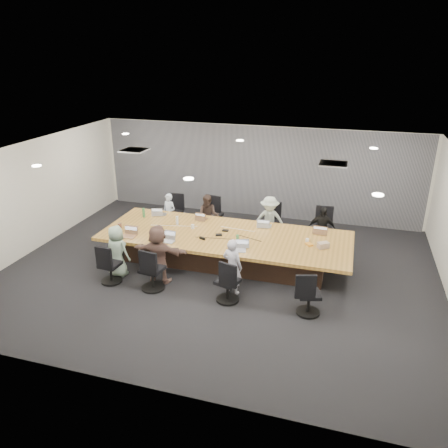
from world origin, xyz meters
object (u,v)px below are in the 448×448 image
(chair_0, at_px, (174,215))
(bottle_green_right, at_px, (237,240))
(person_1, at_px, (208,216))
(stapler, at_px, (202,238))
(chair_4, at_px, (110,268))
(bottle_green_left, at_px, (144,213))
(person_3, at_px, (322,229))
(laptop_5, at_px, (168,241))
(person_4, at_px, (117,251))
(chair_5, at_px, (152,273))
(laptop_3, at_px, (320,232))
(person_5, at_px, (158,254))
(bottle_clear, at_px, (177,220))
(laptop_4, at_px, (128,236))
(chair_7, at_px, (309,297))
(mug_brown, at_px, (120,225))
(canvas_bag, at_px, (323,245))
(laptop_6, at_px, (239,251))
(laptop_0, at_px, (161,214))
(person_2, at_px, (269,221))
(snack_packet, at_px, (309,244))
(laptop_2, at_px, (265,226))
(chair_3, at_px, (322,230))
(chair_6, at_px, (228,285))
(person_6, at_px, (232,266))
(person_0, at_px, (169,213))
(chair_1, at_px, (212,218))
(chair_2, at_px, (271,225))
(conference_table, at_px, (225,247))
(laptop_1, at_px, (202,219))

(chair_0, height_order, bottle_green_right, bottle_green_right)
(person_1, bearing_deg, stapler, -82.59)
(chair_4, relative_size, stapler, 4.66)
(bottle_green_left, bearing_deg, stapler, -25.40)
(person_3, distance_m, stapler, 3.18)
(laptop_5, bearing_deg, person_4, -148.34)
(chair_5, xyz_separation_m, stapler, (0.72, 1.26, 0.37))
(laptop_3, relative_size, laptop_5, 1.23)
(chair_4, xyz_separation_m, person_5, (1.03, 0.35, 0.32))
(bottle_clear, bearing_deg, person_4, -116.78)
(chair_5, bearing_deg, laptop_4, 146.46)
(chair_7, bearing_deg, mug_brown, 147.86)
(chair_0, distance_m, canvas_bag, 4.76)
(laptop_6, bearing_deg, person_1, 110.93)
(laptop_0, relative_size, laptop_5, 1.07)
(person_5, bearing_deg, bottle_green_left, -57.92)
(laptop_6, bearing_deg, person_2, 70.17)
(laptop_3, relative_size, laptop_4, 1.01)
(person_3, xyz_separation_m, person_4, (-4.37, -2.70, 0.01))
(snack_packet, bearing_deg, bottle_green_right, -164.28)
(laptop_2, relative_size, bottle_green_right, 1.33)
(chair_3, xyz_separation_m, laptop_5, (-3.34, -2.50, 0.32))
(chair_0, relative_size, chair_6, 1.04)
(person_6, relative_size, snack_packet, 7.19)
(person_3, height_order, bottle_green_left, person_3)
(person_0, xyz_separation_m, laptop_3, (4.24, -0.55, 0.17))
(chair_7, height_order, stapler, stapler)
(chair_3, xyz_separation_m, person_6, (-1.63, -3.05, 0.20))
(chair_1, bearing_deg, canvas_bag, 160.10)
(laptop_4, xyz_separation_m, person_5, (1.03, -0.55, -0.07))
(chair_0, distance_m, chair_2, 2.88)
(chair_4, relative_size, laptop_6, 2.36)
(chair_7, distance_m, snack_packet, 1.72)
(bottle_green_right, bearing_deg, chair_7, -34.16)
(chair_0, xyz_separation_m, laptop_0, (0.00, -0.90, 0.36))
(snack_packet, bearing_deg, person_4, -162.67)
(person_4, bearing_deg, laptop_3, -143.66)
(laptop_2, distance_m, laptop_4, 3.40)
(person_3, height_order, person_4, person_4)
(canvas_bag, bearing_deg, stapler, -173.11)
(conference_table, distance_m, bottle_clear, 1.46)
(chair_6, xyz_separation_m, laptop_1, (-1.44, 2.50, 0.37))
(chair_7, height_order, laptop_4, laptop_4)
(chair_6, bearing_deg, conference_table, 124.52)
(bottle_green_left, bearing_deg, laptop_3, 3.75)
(laptop_6, bearing_deg, laptop_3, 31.58)
(person_4, bearing_deg, chair_4, 100.13)
(chair_2, relative_size, mug_brown, 6.85)
(chair_6, height_order, bottle_clear, bottle_clear)
(chair_3, height_order, laptop_1, chair_3)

